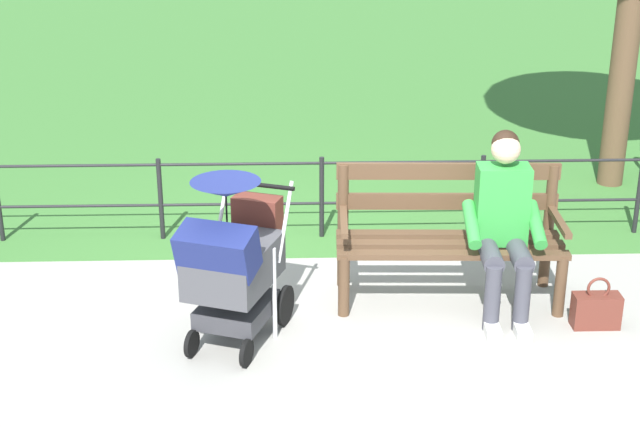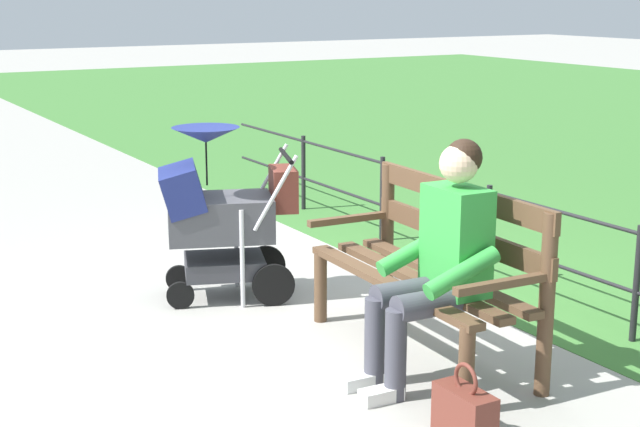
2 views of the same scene
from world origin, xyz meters
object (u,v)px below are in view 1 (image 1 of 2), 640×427
Objects in this scene: park_bench at (449,228)px; person_on_bench at (504,220)px; stroller at (233,259)px; handbag at (596,310)px.

person_on_bench is (-0.34, 0.22, 0.15)m from park_bench.
park_bench is at bearing -157.09° from stroller.
person_on_bench is 0.87m from handbag.
person_on_bench reaches higher than park_bench.
park_bench is 4.37× the size of handbag.
park_bench is 1.15m from handbag.
person_on_bench reaches higher than stroller.
park_bench is 1.27× the size of person_on_bench.
handbag is at bearing 151.48° from park_bench.
stroller reaches higher than handbag.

